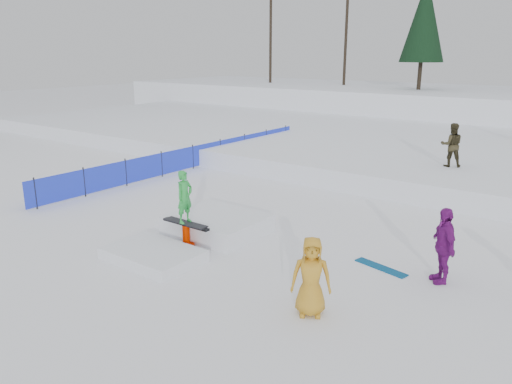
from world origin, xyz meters
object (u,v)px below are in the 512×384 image
Objects in this scene: spectator_yellow at (311,276)px; walker_olive at (452,145)px; jib_rail_feature at (201,230)px; spectator_purple at (443,245)px; safety_fence at (193,157)px.

walker_olive is at bearing 62.25° from spectator_yellow.
jib_rail_feature is (-3.81, -10.18, -1.35)m from walker_olive.
spectator_purple is 6.41m from jib_rail_feature.
safety_fence is 13.68m from spectator_yellow.
safety_fence is at bearing 135.01° from jib_rail_feature.
spectator_yellow is (11.00, -8.13, 0.28)m from safety_fence.
spectator_yellow is at bearing -36.48° from safety_fence.
spectator_yellow is at bearing -20.62° from jib_rail_feature.
spectator_yellow is 4.94m from jib_rail_feature.
spectator_purple reaches higher than spectator_yellow.
spectator_purple reaches higher than safety_fence.
walker_olive is at bearing 69.46° from jib_rail_feature.
walker_olive reaches higher than safety_fence.
jib_rail_feature is (6.41, -6.40, -0.25)m from safety_fence.
spectator_purple is 0.41× the size of jib_rail_feature.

